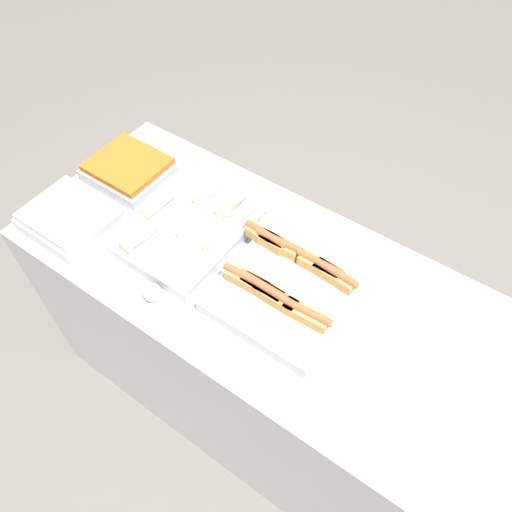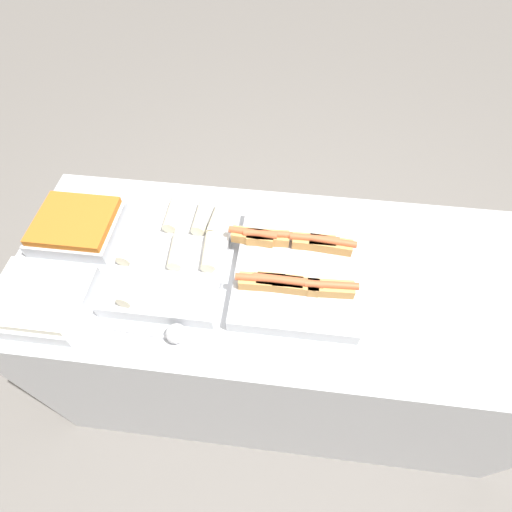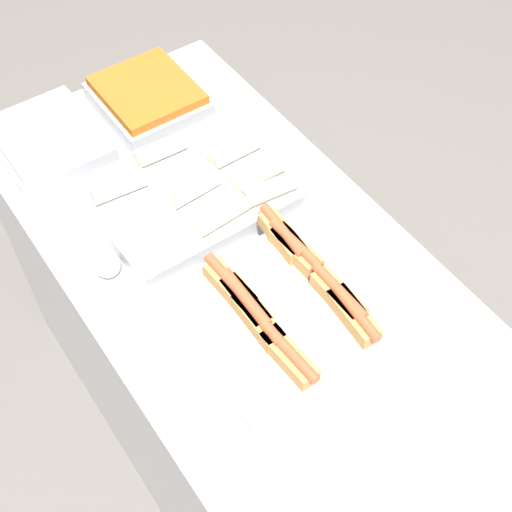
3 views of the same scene
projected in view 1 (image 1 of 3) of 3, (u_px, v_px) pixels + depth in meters
name	position (u px, v px, depth m)	size (l,w,h in m)	color
ground_plane	(276.00, 401.00, 2.25)	(12.00, 12.00, 0.00)	slate
counter	(280.00, 355.00, 1.90)	(1.83, 0.73, 0.91)	#B7BABF
tray_hotdogs	(290.00, 284.00, 1.50)	(0.42, 0.44, 0.10)	#B7BABF
tray_wraps	(191.00, 226.00, 1.65)	(0.35, 0.44, 0.09)	#B7BABF
tray_side_front	(69.00, 218.00, 1.67)	(0.28, 0.25, 0.07)	#B7BABF
tray_side_back	(129.00, 170.00, 1.81)	(0.28, 0.25, 0.07)	#B7BABF
serving_spoon_near	(150.00, 291.00, 1.50)	(0.24, 0.06, 0.06)	silver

